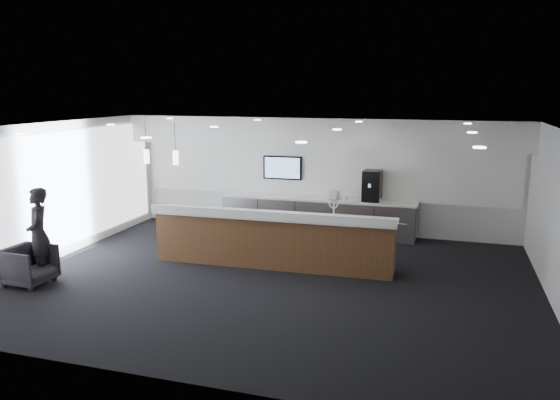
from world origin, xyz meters
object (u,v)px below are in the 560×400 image
(service_counter, at_px, (273,239))
(coffee_machine, at_px, (372,186))
(armchair, at_px, (29,265))
(lounge_guest, at_px, (39,234))

(service_counter, bearing_deg, coffee_machine, 57.62)
(service_counter, bearing_deg, armchair, -150.62)
(service_counter, bearing_deg, lounge_guest, -154.04)
(lounge_guest, bearing_deg, coffee_machine, 92.93)
(coffee_machine, distance_m, lounge_guest, 7.64)
(coffee_machine, height_order, armchair, coffee_machine)
(coffee_machine, relative_size, lounge_guest, 0.42)
(lounge_guest, bearing_deg, armchair, -38.28)
(service_counter, xyz_separation_m, coffee_machine, (1.68, 2.83, 0.76))
(service_counter, relative_size, lounge_guest, 2.83)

